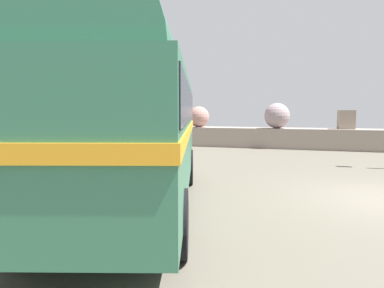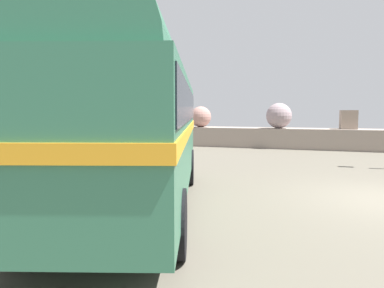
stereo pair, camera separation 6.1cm
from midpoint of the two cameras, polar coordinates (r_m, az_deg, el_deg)
name	(u,v)px [view 1 (the left image)]	position (r m, az deg, el deg)	size (l,w,h in m)	color
breakwater	(358,137)	(21.21, 23.76, 0.96)	(31.36, 2.13, 2.47)	gray
vintage_coach	(129,109)	(7.67, -9.74, 5.20)	(5.03, 8.90, 3.70)	black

